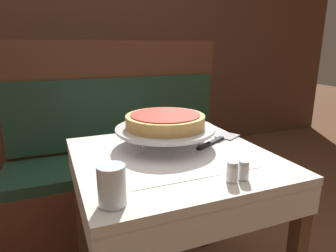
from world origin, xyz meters
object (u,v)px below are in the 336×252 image
object	(u,v)px
dining_table_rear	(107,108)
salt_shaker	(232,172)
deep_dish_pizza	(165,121)
condiment_caddy	(112,89)
booth_bench	(125,172)
pizza_pan_stand	(165,129)
dining_table_front	(173,177)
napkin_holder	(173,121)
pepper_shaker	(244,170)
pizza_server	(218,140)
water_glass_near	(112,185)

from	to	relation	value
dining_table_rear	salt_shaker	world-z (taller)	salt_shaker
deep_dish_pizza	condiment_caddy	distance (m)	1.49
booth_bench	deep_dish_pizza	bearing A→B (deg)	-88.20
pizza_pan_stand	deep_dish_pizza	distance (m)	0.04
dining_table_front	pizza_pan_stand	world-z (taller)	pizza_pan_stand
salt_shaker	napkin_holder	xyz separation A→B (m)	(0.06, 0.61, 0.01)
pepper_shaker	napkin_holder	size ratio (longest dim) A/B	0.60
pizza_pan_stand	condiment_caddy	xyz separation A→B (m)	(0.09, 1.48, -0.03)
booth_bench	napkin_holder	distance (m)	0.64
dining_table_rear	deep_dish_pizza	size ratio (longest dim) A/B	2.23
pizza_server	pepper_shaker	xyz separation A→B (m)	(-0.13, -0.36, 0.03)
napkin_holder	dining_table_front	bearing A→B (deg)	-113.10
water_glass_near	napkin_holder	xyz separation A→B (m)	(0.43, 0.60, -0.01)
pepper_shaker	napkin_holder	world-z (taller)	napkin_holder
dining_table_rear	pepper_shaker	size ratio (longest dim) A/B	11.98
condiment_caddy	dining_table_front	bearing A→B (deg)	-93.78
booth_bench	dining_table_rear	bearing A→B (deg)	85.86
water_glass_near	pepper_shaker	xyz separation A→B (m)	(0.41, -0.00, -0.03)
dining_table_rear	napkin_holder	size ratio (longest dim) A/B	7.23
dining_table_front	pepper_shaker	bearing A→B (deg)	-67.67
deep_dish_pizza	condiment_caddy	world-z (taller)	condiment_caddy
booth_bench	condiment_caddy	distance (m)	0.94
dining_table_front	booth_bench	bearing A→B (deg)	90.71
dining_table_rear	napkin_holder	world-z (taller)	napkin_holder
pizza_pan_stand	salt_shaker	xyz separation A→B (m)	(0.06, -0.39, -0.04)
salt_shaker	napkin_holder	bearing A→B (deg)	84.03
deep_dish_pizza	condiment_caddy	size ratio (longest dim) A/B	1.96
pizza_pan_stand	pizza_server	distance (m)	0.25
dining_table_front	deep_dish_pizza	world-z (taller)	deep_dish_pizza
water_glass_near	napkin_holder	distance (m)	0.74
pepper_shaker	condiment_caddy	world-z (taller)	condiment_caddy
pepper_shaker	booth_bench	bearing A→B (deg)	96.85
booth_bench	pizza_pan_stand	xyz separation A→B (m)	(0.02, -0.65, 0.46)
dining_table_rear	salt_shaker	size ratio (longest dim) A/B	11.32
pizza_pan_stand	water_glass_near	world-z (taller)	water_glass_near
pizza_server	napkin_holder	bearing A→B (deg)	113.93
dining_table_rear	condiment_caddy	bearing A→B (deg)	14.22
water_glass_near	salt_shaker	xyz separation A→B (m)	(0.37, -0.00, -0.02)
deep_dish_pizza	water_glass_near	bearing A→B (deg)	-128.10
pizza_pan_stand	water_glass_near	size ratio (longest dim) A/B	3.76
pepper_shaker	water_glass_near	bearing A→B (deg)	179.45
dining_table_rear	booth_bench	world-z (taller)	booth_bench
pizza_server	water_glass_near	world-z (taller)	water_glass_near
dining_table_front	booth_bench	size ratio (longest dim) A/B	0.52
condiment_caddy	salt_shaker	bearing A→B (deg)	-90.95
dining_table_front	water_glass_near	bearing A→B (deg)	-136.66
deep_dish_pizza	napkin_holder	distance (m)	0.25
dining_table_rear	water_glass_near	distance (m)	1.90
dining_table_front	salt_shaker	world-z (taller)	salt_shaker
booth_bench	condiment_caddy	size ratio (longest dim) A/B	8.52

